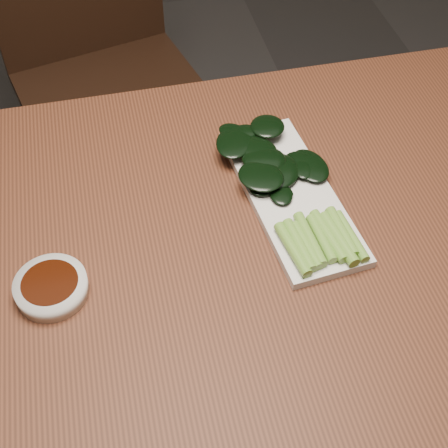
# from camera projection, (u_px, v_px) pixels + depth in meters

# --- Properties ---
(table) EXTENTS (1.40, 0.80, 0.75)m
(table) POSITION_uv_depth(u_px,v_px,m) (212.00, 282.00, 0.95)
(table) COLOR #4F2716
(table) RESTS_ON ground
(chair_far) EXTENTS (0.55, 0.55, 0.89)m
(chair_far) POSITION_uv_depth(u_px,v_px,m) (102.00, 63.00, 1.64)
(chair_far) COLOR black
(chair_far) RESTS_ON ground
(sauce_bowl) EXTENTS (0.10, 0.10, 0.03)m
(sauce_bowl) POSITION_uv_depth(u_px,v_px,m) (51.00, 287.00, 0.84)
(sauce_bowl) COLOR silver
(sauce_bowl) RESTS_ON table
(serving_plate) EXTENTS (0.16, 0.33, 0.01)m
(serving_plate) POSITION_uv_depth(u_px,v_px,m) (290.00, 195.00, 0.96)
(serving_plate) COLOR silver
(serving_plate) RESTS_ON table
(gai_lan) EXTENTS (0.18, 0.33, 0.03)m
(gai_lan) POSITION_uv_depth(u_px,v_px,m) (281.00, 180.00, 0.95)
(gai_lan) COLOR #6C9E36
(gai_lan) RESTS_ON serving_plate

